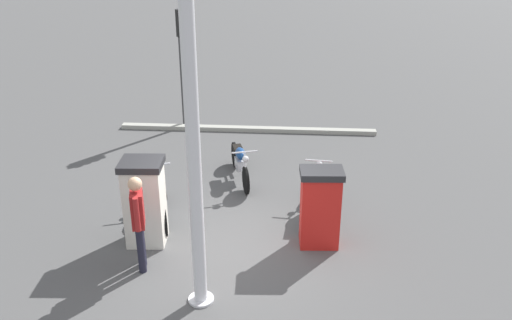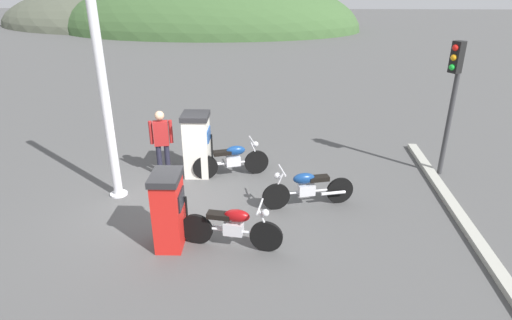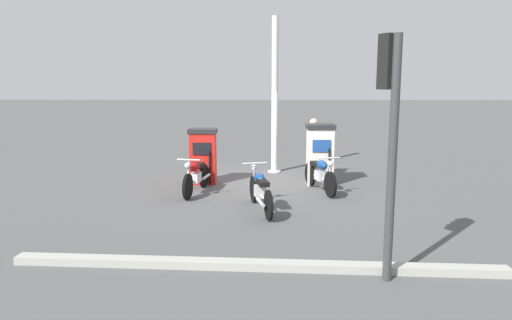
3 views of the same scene
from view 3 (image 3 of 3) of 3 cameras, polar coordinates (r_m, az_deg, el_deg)
The scene contains 10 objects.
ground_plane at distance 12.87m, azimuth 0.65°, elevation -2.75°, with size 120.00×120.00×0.00m, color #4C4C4C.
fuel_pump_near at distance 12.70m, azimuth -6.46°, elevation 0.51°, with size 0.58×0.76×1.49m.
fuel_pump_far at distance 12.65m, azimuth 7.78°, elevation 0.74°, with size 0.70×0.75×1.62m.
motorcycle_near_pump at distance 11.62m, azimuth -7.33°, elevation -1.86°, with size 1.94×0.63×0.95m.
motorcycle_far_pump at distance 11.83m, azimuth 7.84°, elevation -1.64°, with size 1.88×0.73×0.95m.
motorcycle_extra at distance 10.02m, azimuth 0.49°, elevation -3.54°, with size 2.03×0.69×0.95m.
attendant_person at distance 13.46m, azimuth 6.99°, elevation 1.98°, with size 0.58×0.27×1.71m.
roadside_traffic_light at distance 6.49m, azimuth 16.01°, elevation 5.41°, with size 0.39×0.31×3.35m.
canopy_support_pole at distance 14.12m, azimuth 2.30°, elevation 7.48°, with size 0.40×0.40×4.63m.
road_edge_kerb at distance 7.07m, azimuth -0.08°, elevation -12.66°, with size 0.57×7.28×0.12m.
Camera 3 is at (12.57, 0.18, 2.72)m, focal length 32.87 mm.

